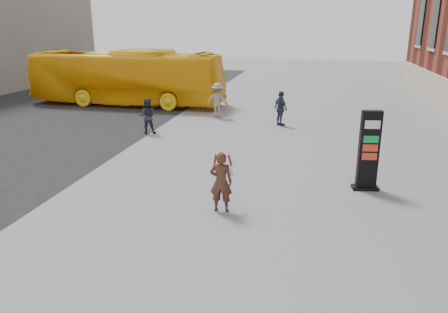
% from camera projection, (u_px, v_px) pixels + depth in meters
% --- Properties ---
extents(ground, '(100.00, 100.00, 0.00)m').
position_uv_depth(ground, '(228.00, 201.00, 12.27)').
color(ground, '#9E9EA3').
extents(info_pylon, '(0.82, 0.49, 2.40)m').
position_uv_depth(info_pylon, '(369.00, 151.00, 12.81)').
color(info_pylon, black).
rests_on(info_pylon, ground).
extents(woman, '(0.62, 0.57, 1.64)m').
position_uv_depth(woman, '(221.00, 181.00, 11.40)').
color(woman, '#3F2C1C').
rests_on(woman, ground).
extents(bus, '(11.90, 3.20, 3.29)m').
position_uv_depth(bus, '(127.00, 78.00, 26.30)').
color(bus, yellow).
rests_on(bus, road).
extents(pedestrian_a, '(0.89, 0.76, 1.59)m').
position_uv_depth(pedestrian_a, '(147.00, 116.00, 19.60)').
color(pedestrian_a, '#282931').
rests_on(pedestrian_a, ground).
extents(pedestrian_b, '(1.22, 0.76, 1.82)m').
position_uv_depth(pedestrian_b, '(218.00, 100.00, 22.89)').
color(pedestrian_b, gray).
rests_on(pedestrian_b, ground).
extents(pedestrian_c, '(0.93, 1.02, 1.68)m').
position_uv_depth(pedestrian_c, '(281.00, 109.00, 21.07)').
color(pedestrian_c, '#2D314D').
rests_on(pedestrian_c, ground).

